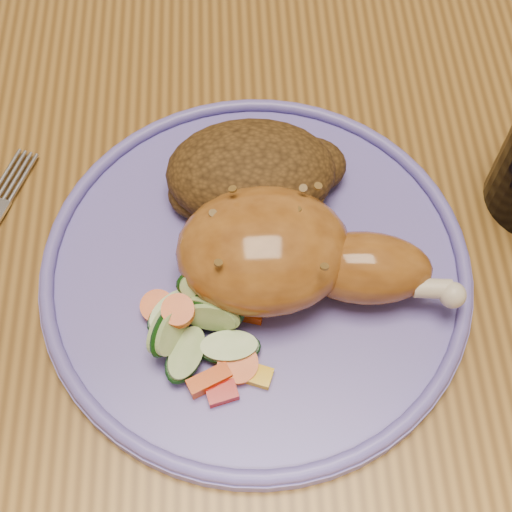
% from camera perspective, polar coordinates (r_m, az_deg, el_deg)
% --- Properties ---
extents(ground, '(4.00, 4.00, 0.00)m').
position_cam_1_polar(ground, '(1.26, 0.23, -12.70)').
color(ground, brown).
rests_on(ground, ground).
extents(dining_table, '(0.90, 1.40, 0.75)m').
position_cam_1_polar(dining_table, '(0.65, 0.44, 4.36)').
color(dining_table, brown).
rests_on(dining_table, ground).
extents(plate, '(0.31, 0.31, 0.01)m').
position_cam_1_polar(plate, '(0.51, 0.00, -1.15)').
color(plate, '#6559B5').
rests_on(plate, dining_table).
extents(plate_rim, '(0.31, 0.31, 0.01)m').
position_cam_1_polar(plate_rim, '(0.50, 0.00, -0.56)').
color(plate_rim, '#6559B5').
rests_on(plate_rim, plate).
extents(chicken_leg, '(0.19, 0.10, 0.06)m').
position_cam_1_polar(chicken_leg, '(0.48, 2.61, 0.13)').
color(chicken_leg, '#9D5D20').
rests_on(chicken_leg, plate).
extents(rice_pilaf, '(0.13, 0.09, 0.05)m').
position_cam_1_polar(rice_pilaf, '(0.52, -0.12, 6.67)').
color(rice_pilaf, '#4B3012').
rests_on(rice_pilaf, plate).
extents(vegetable_pile, '(0.09, 0.10, 0.05)m').
position_cam_1_polar(vegetable_pile, '(0.47, -4.49, -5.52)').
color(vegetable_pile, '#A50A05').
rests_on(vegetable_pile, plate).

